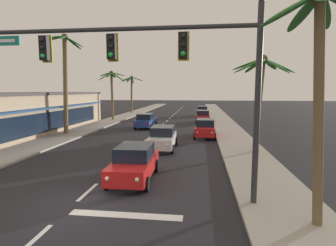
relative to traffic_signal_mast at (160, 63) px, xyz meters
name	(u,v)px	position (x,y,z in m)	size (l,w,h in m)	color
ground_plane	(74,205)	(-3.23, -0.71, -5.31)	(220.00, 220.00, 0.00)	#232328
sidewalk_right	(228,130)	(4.57, 19.29, -5.24)	(3.20, 110.00, 0.14)	#9E998E
sidewalk_left	(91,127)	(-11.03, 19.29, -5.24)	(3.20, 110.00, 0.14)	#9E998E
lane_markings	(161,130)	(-2.80, 18.90, -5.31)	(4.28, 86.89, 0.01)	silver
traffic_signal_mast	(160,63)	(0.00, 0.00, 0.00)	(11.01, 0.41, 7.51)	#2D2D33
sedan_lead_at_stop_bar	(134,162)	(-1.63, 2.41, -4.46)	(2.00, 4.47, 1.68)	red
sedan_third_in_queue	(163,138)	(-1.23, 9.37, -4.46)	(1.99, 4.47, 1.68)	silver
sedan_oncoming_far	(146,121)	(-4.74, 20.18, -4.46)	(2.09, 4.51, 1.68)	navy
sedan_parked_nearest_kerb	(203,116)	(1.86, 26.11, -4.46)	(1.98, 4.47, 1.68)	red
sedan_parked_mid_kerb	(205,128)	(1.98, 14.86, -4.46)	(2.06, 4.50, 1.68)	red
sedan_parked_far_kerb	(202,111)	(1.88, 36.00, -4.46)	(2.02, 4.48, 1.68)	#4C515B
palm_left_second	(65,70)	(-11.35, 14.48, 0.92)	(3.67, 3.50, 9.64)	brown
palm_left_third	(112,84)	(-11.13, 27.34, -0.07)	(4.30, 4.25, 7.15)	brown
palm_left_farthest	(132,85)	(-11.63, 40.20, -0.02)	(4.52, 4.19, 7.15)	brown
palm_right_nearest	(318,49)	(4.91, -1.43, 0.19)	(3.45, 3.44, 7.34)	brown
palm_right_second	(261,80)	(5.50, 8.65, -0.32)	(3.96, 4.05, 6.66)	brown
storefront_strip_left	(18,114)	(-15.90, 13.62, -3.25)	(7.44, 26.47, 4.13)	tan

